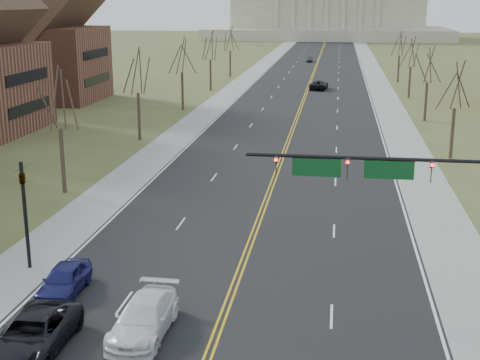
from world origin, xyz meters
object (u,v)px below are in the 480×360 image
(car_sb_outer_lead, at_px, (33,334))
(car_far_sb, at_px, (309,59))
(car_far_nb, at_px, (319,85))
(car_sb_inner_second, at_px, (144,318))
(car_sb_outer_second, at_px, (64,280))
(signal_mast, at_px, (387,180))
(signal_left, at_px, (24,203))

(car_sb_outer_lead, distance_m, car_far_sb, 137.40)
(car_far_nb, relative_size, car_far_sb, 1.33)
(car_sb_inner_second, xyz_separation_m, car_sb_outer_second, (-5.11, 3.47, -0.03))
(signal_mast, xyz_separation_m, car_sb_outer_second, (-15.69, -2.97, -4.99))
(car_sb_outer_lead, height_order, car_sb_outer_second, car_sb_outer_lead)
(signal_left, relative_size, car_far_sb, 1.46)
(car_sb_outer_second, xyz_separation_m, car_far_sb, (6.27, 131.75, -0.06))
(car_sb_outer_lead, xyz_separation_m, car_sb_outer_second, (-0.96, 5.54, -0.03))
(signal_mast, bearing_deg, car_sb_outer_second, -169.29)
(signal_left, bearing_deg, car_far_nb, 80.35)
(signal_mast, relative_size, car_sb_outer_second, 2.74)
(signal_left, xyz_separation_m, car_far_nb, (13.33, 78.45, -2.95))
(car_sb_outer_second, distance_m, car_far_nb, 82.04)
(car_sb_outer_lead, relative_size, car_far_nb, 1.04)
(car_far_sb, bearing_deg, car_far_nb, -88.75)
(signal_left, distance_m, car_far_sb, 129.17)
(car_sb_inner_second, distance_m, car_sb_outer_second, 6.18)
(signal_mast, relative_size, signal_left, 2.02)
(car_sb_outer_second, height_order, car_far_sb, car_sb_outer_second)
(signal_mast, bearing_deg, car_far_nb, 94.09)
(signal_left, xyz_separation_m, car_sb_outer_second, (3.26, -2.97, -2.95))
(car_sb_outer_lead, bearing_deg, signal_left, 115.69)
(signal_left, bearing_deg, car_sb_outer_lead, -63.67)
(signal_left, bearing_deg, signal_mast, -0.00)
(car_sb_inner_second, bearing_deg, signal_left, 143.55)
(car_sb_inner_second, bearing_deg, car_far_nb, 87.75)
(signal_mast, xyz_separation_m, car_sb_inner_second, (-10.58, -6.43, -4.96))
(car_far_sb, bearing_deg, car_sb_outer_lead, -95.29)
(signal_left, height_order, car_far_sb, signal_left)
(car_sb_inner_second, relative_size, car_sb_outer_second, 1.23)
(signal_left, distance_m, car_far_nb, 79.63)
(signal_mast, distance_m, car_sb_outer_lead, 17.72)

